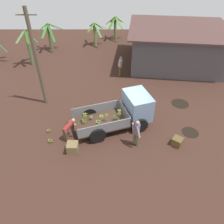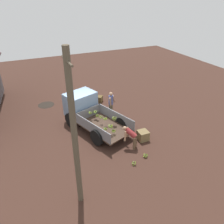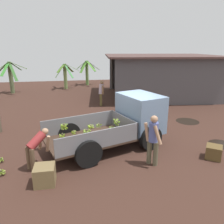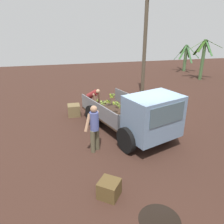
{
  "view_description": "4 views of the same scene",
  "coord_description": "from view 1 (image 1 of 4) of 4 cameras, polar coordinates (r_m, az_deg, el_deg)",
  "views": [
    {
      "loc": [
        -0.94,
        -10.5,
        9.0
      ],
      "look_at": [
        -0.94,
        -0.5,
        1.1
      ],
      "focal_mm": 35.0,
      "sensor_mm": 36.0,
      "label": 1
    },
    {
      "loc": [
        -11.76,
        3.39,
        7.57
      ],
      "look_at": [
        -1.88,
        -1.1,
        1.58
      ],
      "focal_mm": 35.0,
      "sensor_mm": 36.0,
      "label": 2
    },
    {
      "loc": [
        -2.13,
        -8.29,
        3.81
      ],
      "look_at": [
        -0.75,
        -0.78,
        1.53
      ],
      "focal_mm": 35.0,
      "sensor_mm": 36.0,
      "label": 3
    },
    {
      "loc": [
        7.11,
        -3.03,
        4.26
      ],
      "look_at": [
        -0.71,
        -1.16,
        0.98
      ],
      "focal_mm": 35.0,
      "sensor_mm": 36.0,
      "label": 4
    }
  ],
  "objects": [
    {
      "name": "mud_patch_0",
      "position": [
        15.99,
        17.35,
        2.1
      ],
      "size": [
        1.2,
        1.2,
        0.01
      ],
      "primitive_type": "cylinder",
      "color": "black",
      "rests_on": "ground"
    },
    {
      "name": "warehouse_shed",
      "position": [
        20.85,
        18.29,
        17.97
      ],
      "size": [
        9.28,
        8.18,
        3.21
      ],
      "rotation": [
        0.0,
        0.0,
        -0.12
      ],
      "color": "#4F4C50",
      "rests_on": "ground"
    },
    {
      "name": "utility_pole",
      "position": [
        14.55,
        -19.08,
        12.68
      ],
      "size": [
        1.16,
        0.22,
        6.28
      ],
      "color": "brown",
      "rests_on": "ground"
    },
    {
      "name": "cargo_truck",
      "position": [
        13.1,
        4.45,
        0.69
      ],
      "size": [
        4.88,
        3.29,
        1.97
      ],
      "rotation": [
        0.0,
        0.0,
        0.33
      ],
      "color": "#3B291E",
      "rests_on": "ground"
    },
    {
      "name": "banana_palm_1",
      "position": [
        21.17,
        -20.99,
        15.76
      ],
      "size": [
        2.01,
        2.25,
        3.12
      ],
      "color": "#4B6E3E",
      "rests_on": "ground"
    },
    {
      "name": "banana_palm_0",
      "position": [
        24.04,
        -15.97,
        18.56
      ],
      "size": [
        2.63,
        2.3,
        2.65
      ],
      "color": "#596440",
      "rests_on": "ground"
    },
    {
      "name": "mud_patch_1",
      "position": [
        13.84,
        19.72,
        -5.04
      ],
      "size": [
        0.99,
        0.99,
        0.01
      ],
      "primitive_type": "cylinder",
      "color": "black",
      "rests_on": "ground"
    },
    {
      "name": "banana_bunch_on_ground_0",
      "position": [
        12.89,
        -15.87,
        -7.22
      ],
      "size": [
        0.26,
        0.27,
        0.18
      ],
      "color": "#423B2A",
      "rests_on": "ground"
    },
    {
      "name": "wooden_crate_0",
      "position": [
        12.0,
        -10.24,
        -9.13
      ],
      "size": [
        0.59,
        0.59,
        0.56
      ],
      "primitive_type": "cube",
      "rotation": [
        0.0,
        0.0,
        3.13
      ],
      "color": "brown",
      "rests_on": "ground"
    },
    {
      "name": "person_worker_loading",
      "position": [
        12.4,
        -11.36,
        -4.27
      ],
      "size": [
        0.84,
        0.77,
        1.26
      ],
      "rotation": [
        0.0,
        0.0,
        0.72
      ],
      "color": "brown",
      "rests_on": "ground"
    },
    {
      "name": "person_foreground_visitor",
      "position": [
        11.74,
        6.46,
        -5.24
      ],
      "size": [
        0.52,
        0.63,
        1.73
      ],
      "rotation": [
        0.0,
        0.0,
        3.86
      ],
      "color": "brown",
      "rests_on": "ground"
    },
    {
      "name": "wooden_crate_1",
      "position": [
        12.7,
        16.69,
        -7.4
      ],
      "size": [
        0.73,
        0.73,
        0.47
      ],
      "primitive_type": "cube",
      "rotation": [
        0.0,
        0.0,
        4.06
      ],
      "color": "brown",
      "rests_on": "ground"
    },
    {
      "name": "ground",
      "position": [
        13.86,
        3.88,
        -2.28
      ],
      "size": [
        36.0,
        36.0,
        0.0
      ],
      "primitive_type": "plane",
      "color": "#3C241C"
    },
    {
      "name": "banana_palm_4",
      "position": [
        24.56,
        -4.46,
        19.81
      ],
      "size": [
        2.24,
        2.34,
        2.33
      ],
      "color": "olive",
      "rests_on": "ground"
    },
    {
      "name": "person_bystander_near_shed",
      "position": [
        18.29,
        2.19,
        12.13
      ],
      "size": [
        0.39,
        0.66,
        1.69
      ],
      "rotation": [
        0.0,
        0.0,
        6.19
      ],
      "color": "brown",
      "rests_on": "ground"
    },
    {
      "name": "banana_bunch_on_ground_2",
      "position": [
        12.13,
        -9.25,
        -9.51
      ],
      "size": [
        0.24,
        0.24,
        0.18
      ],
      "color": "#48412F",
      "rests_on": "ground"
    },
    {
      "name": "banana_palm_3",
      "position": [
        26.13,
        0.87,
        21.3
      ],
      "size": [
        2.42,
        2.37,
        2.49
      ],
      "color": "#608542",
      "rests_on": "ground"
    },
    {
      "name": "banana_bunch_on_ground_1",
      "position": [
        13.53,
        -16.17,
        -4.64
      ],
      "size": [
        0.24,
        0.24,
        0.19
      ],
      "color": "brown",
      "rests_on": "ground"
    }
  ]
}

